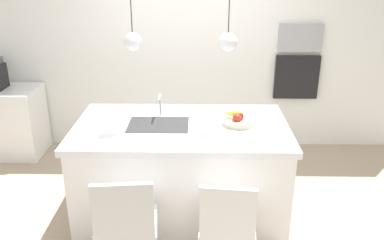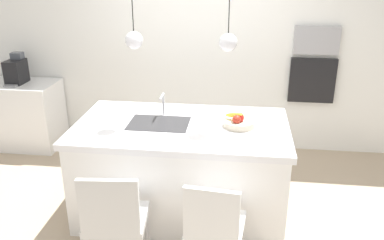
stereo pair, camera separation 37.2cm
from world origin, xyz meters
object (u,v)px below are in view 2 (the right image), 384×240
at_px(coffee_machine, 16,71).
at_px(oven, 312,80).
at_px(fruit_bowl, 239,122).
at_px(microwave, 317,40).
at_px(chair_middle, 214,227).
at_px(chair_near, 114,218).

bearing_deg(coffee_machine, oven, 4.55).
height_order(fruit_bowl, coffee_machine, coffee_machine).
bearing_deg(microwave, chair_middle, -112.22).
bearing_deg(coffee_machine, chair_middle, -39.25).
relative_size(fruit_bowl, coffee_machine, 0.78).
distance_m(fruit_bowl, chair_near, 1.39).
bearing_deg(fruit_bowl, chair_middle, -98.62).
xyz_separation_m(oven, chair_near, (-1.79, -2.51, -0.43)).
relative_size(coffee_machine, microwave, 0.70).
relative_size(chair_near, chair_middle, 1.02).
bearing_deg(chair_near, chair_middle, -0.02).
height_order(coffee_machine, microwave, microwave).
distance_m(fruit_bowl, coffee_machine, 3.12).
bearing_deg(chair_near, coffee_machine, 131.32).
distance_m(microwave, chair_middle, 2.87).
bearing_deg(chair_middle, fruit_bowl, 81.38).
distance_m(fruit_bowl, chair_middle, 1.07).
height_order(fruit_bowl, chair_middle, fruit_bowl).
height_order(chair_near, chair_middle, chair_near).
bearing_deg(oven, fruit_bowl, -119.47).
bearing_deg(chair_middle, oven, 67.78).
xyz_separation_m(fruit_bowl, oven, (0.88, 1.56, -0.02)).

